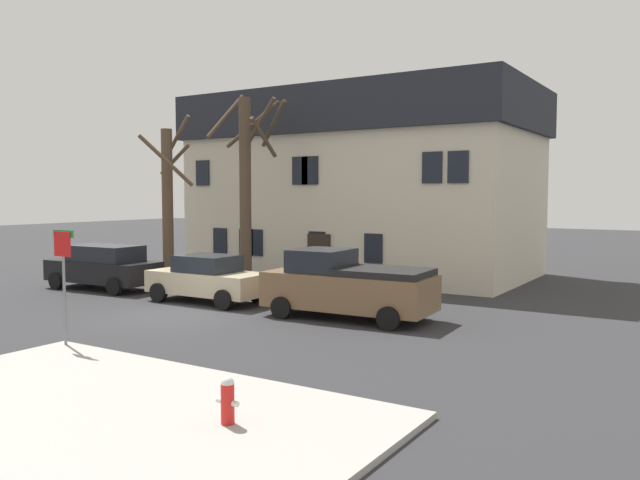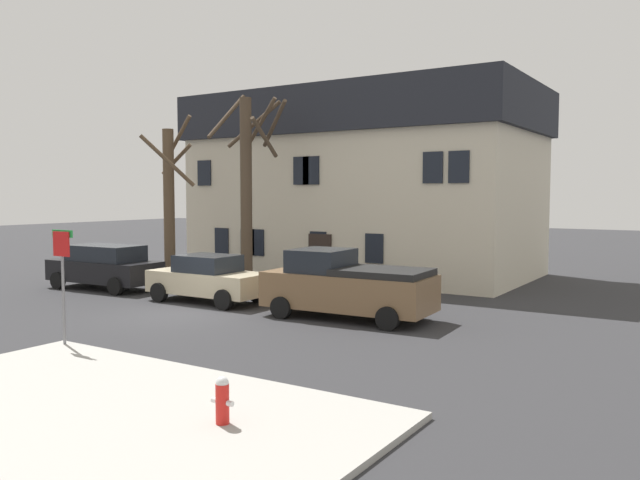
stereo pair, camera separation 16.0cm
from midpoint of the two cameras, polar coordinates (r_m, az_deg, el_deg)
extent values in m
plane|color=#2D2D30|center=(20.75, -12.88, -6.53)|extent=(120.00, 120.00, 0.00)
cube|color=#A8A59E|center=(11.93, -19.82, -14.36)|extent=(9.90, 6.08, 0.12)
cube|color=beige|center=(30.91, 3.66, 2.99)|extent=(15.34, 8.26, 6.40)
cube|color=#23262D|center=(31.12, 3.70, 10.81)|extent=(15.84, 8.76, 2.07)
cube|color=#2D231E|center=(27.36, -0.27, -1.66)|extent=(1.10, 0.12, 2.10)
cube|color=black|center=(30.62, -9.01, -0.06)|extent=(0.80, 0.08, 1.20)
cube|color=black|center=(29.61, -6.71, -0.18)|extent=(0.80, 0.08, 1.20)
cube|color=black|center=(29.29, -5.92, -0.22)|extent=(0.80, 0.08, 1.20)
cube|color=black|center=(27.37, -0.44, -0.50)|extent=(0.80, 0.08, 1.20)
cube|color=black|center=(26.02, 4.58, -0.75)|extent=(0.80, 0.08, 1.20)
cube|color=black|center=(31.26, -10.53, 5.87)|extent=(0.80, 0.08, 1.20)
cube|color=black|center=(27.77, -1.93, 6.17)|extent=(0.80, 0.08, 1.20)
cube|color=black|center=(27.50, -1.07, 6.20)|extent=(0.80, 0.08, 1.20)
cube|color=black|center=(24.90, 9.75, 6.36)|extent=(0.80, 0.08, 1.20)
cube|color=black|center=(24.52, 11.98, 6.37)|extent=(0.80, 0.08, 1.20)
cylinder|color=brown|center=(29.13, -13.54, 3.05)|extent=(0.49, 0.49, 6.64)
cylinder|color=brown|center=(29.69, -12.64, 9.09)|extent=(1.49, 0.26, 1.72)
cylinder|color=brown|center=(29.77, -12.90, 7.00)|extent=(1.52, 0.55, 1.41)
cylinder|color=brown|center=(28.07, -13.68, 6.86)|extent=(1.77, 1.71, 2.21)
cylinder|color=#4C3D2D|center=(25.81, -6.83, 4.08)|extent=(0.47, 0.47, 7.60)
cylinder|color=#4C3D2D|center=(27.03, -6.15, 10.19)|extent=(2.23, 1.00, 1.93)
cylinder|color=#4C3D2D|center=(25.45, -5.21, 9.06)|extent=(0.35, 1.85, 1.48)
cylinder|color=#4C3D2D|center=(26.59, -5.66, 10.11)|extent=(1.80, 0.26, 2.16)
cylinder|color=#4C3D2D|center=(26.36, -4.33, 10.25)|extent=(2.19, 1.52, 1.69)
cylinder|color=#4C3D2D|center=(26.70, -8.56, 10.82)|extent=(0.28, 2.17, 1.97)
cube|color=black|center=(27.04, -18.87, -2.62)|extent=(4.86, 2.11, 0.83)
cube|color=#1E232B|center=(26.89, -18.77, -1.10)|extent=(3.04, 1.79, 0.62)
cylinder|color=black|center=(27.72, -22.54, -3.37)|extent=(0.69, 0.25, 0.68)
cylinder|color=black|center=(28.90, -19.63, -3.00)|extent=(0.69, 0.25, 0.68)
cylinder|color=black|center=(25.27, -17.97, -3.95)|extent=(0.69, 0.25, 0.68)
cylinder|color=black|center=(26.56, -15.01, -3.51)|extent=(0.69, 0.25, 0.68)
cube|color=#C6B793|center=(22.87, -10.15, -3.73)|extent=(4.38, 1.82, 0.76)
cube|color=#1E232B|center=(22.79, -10.17, -2.06)|extent=(2.02, 1.59, 0.58)
cylinder|color=black|center=(23.31, -14.34, -4.54)|extent=(0.68, 0.22, 0.68)
cylinder|color=black|center=(24.57, -11.33, -4.06)|extent=(0.68, 0.22, 0.68)
cylinder|color=black|center=(21.29, -8.77, -5.28)|extent=(0.68, 0.22, 0.68)
cylinder|color=black|center=(22.66, -5.82, -4.68)|extent=(0.68, 0.22, 0.68)
cube|color=brown|center=(19.61, 2.32, -4.52)|extent=(5.28, 2.35, 1.07)
cube|color=#1E232B|center=(19.93, -0.06, -1.81)|extent=(1.75, 1.91, 0.70)
cube|color=black|center=(19.04, 5.39, -2.86)|extent=(2.79, 2.13, 0.20)
cylinder|color=black|center=(19.67, -3.66, -6.01)|extent=(0.69, 0.26, 0.68)
cylinder|color=black|center=(21.42, -0.65, -5.17)|extent=(0.69, 0.26, 0.68)
cylinder|color=black|center=(18.04, 5.86, -6.95)|extent=(0.69, 0.26, 0.68)
cylinder|color=black|center=(19.93, 8.22, -5.91)|extent=(0.69, 0.26, 0.68)
cylinder|color=red|center=(10.67, -8.65, -14.21)|extent=(0.22, 0.22, 0.64)
sphere|color=silver|center=(10.57, -8.67, -12.45)|extent=(0.21, 0.21, 0.21)
cylinder|color=silver|center=(10.76, -9.31, -13.88)|extent=(0.10, 0.09, 0.09)
cylinder|color=silver|center=(10.56, -7.97, -14.21)|extent=(0.10, 0.09, 0.09)
cylinder|color=slate|center=(16.85, -22.02, -4.21)|extent=(0.07, 0.07, 2.88)
cube|color=red|center=(16.71, -22.18, -0.34)|extent=(0.60, 0.03, 0.60)
cube|color=#1E8C38|center=(16.72, -22.09, 0.52)|extent=(0.76, 0.02, 0.18)
camera|label=1|loc=(0.08, -90.22, -0.02)|focal=36.03mm
camera|label=2|loc=(0.08, 89.78, 0.02)|focal=36.03mm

